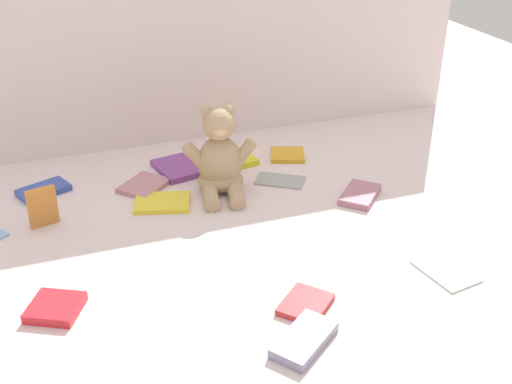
# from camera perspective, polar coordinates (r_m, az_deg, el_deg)

# --- Properties ---
(ground_plane) EXTENTS (3.20, 3.20, 0.00)m
(ground_plane) POSITION_cam_1_polar(r_m,az_deg,el_deg) (1.53, -1.00, -1.59)
(ground_plane) COLOR silver
(backdrop_drape) EXTENTS (1.67, 0.03, 0.63)m
(backdrop_drape) POSITION_cam_1_polar(r_m,az_deg,el_deg) (1.83, -5.92, 13.99)
(backdrop_drape) COLOR silver
(backdrop_drape) RESTS_ON ground_plane
(teddy_bear) EXTENTS (0.19, 0.18, 0.23)m
(teddy_bear) POSITION_cam_1_polar(r_m,az_deg,el_deg) (1.58, -3.24, 2.87)
(teddy_bear) COLOR tan
(teddy_bear) RESTS_ON ground_plane
(book_case_0) EXTENTS (0.14, 0.13, 0.01)m
(book_case_0) POSITION_cam_1_polar(r_m,az_deg,el_deg) (1.66, 2.17, 1.11)
(book_case_0) COLOR gray
(book_case_0) RESTS_ON ground_plane
(book_case_1) EXTENTS (0.12, 0.15, 0.02)m
(book_case_1) POSITION_cam_1_polar(r_m,az_deg,el_deg) (1.72, -7.09, 2.13)
(book_case_1) COLOR #7E3E8E
(book_case_1) RESTS_ON ground_plane
(book_case_2) EXTENTS (0.13, 0.13, 0.01)m
(book_case_2) POSITION_cam_1_polar(r_m,az_deg,el_deg) (1.22, 4.46, -10.01)
(book_case_2) COLOR red
(book_case_2) RESTS_ON ground_plane
(book_case_3) EXTENTS (0.12, 0.12, 0.02)m
(book_case_3) POSITION_cam_1_polar(r_m,az_deg,el_deg) (1.26, -17.55, -9.85)
(book_case_3) COLOR red
(book_case_3) RESTS_ON ground_plane
(book_case_4) EXTENTS (0.15, 0.13, 0.01)m
(book_case_4) POSITION_cam_1_polar(r_m,az_deg,el_deg) (1.56, -8.41, -0.95)
(book_case_4) COLOR yellow
(book_case_4) RESTS_ON ground_plane
(book_case_5) EXTENTS (0.12, 0.12, 0.01)m
(book_case_5) POSITION_cam_1_polar(r_m,az_deg,el_deg) (1.79, 2.82, 3.34)
(book_case_5) COLOR gold
(book_case_5) RESTS_ON ground_plane
(book_case_6) EXTENTS (0.15, 0.15, 0.01)m
(book_case_6) POSITION_cam_1_polar(r_m,az_deg,el_deg) (1.65, -9.99, 0.57)
(book_case_6) COLOR #B37581
(book_case_6) RESTS_ON ground_plane
(book_case_7) EXTENTS (0.14, 0.12, 0.02)m
(book_case_7) POSITION_cam_1_polar(r_m,az_deg,el_deg) (1.75, -2.27, 2.81)
(book_case_7) COLOR yellow
(book_case_7) RESTS_ON ground_plane
(book_case_8) EXTENTS (0.07, 0.03, 0.10)m
(book_case_8) POSITION_cam_1_polar(r_m,az_deg,el_deg) (1.52, -18.59, -1.27)
(book_case_8) COLOR orange
(book_case_8) RESTS_ON ground_plane
(book_case_9) EXTENTS (0.14, 0.11, 0.02)m
(book_case_9) POSITION_cam_1_polar(r_m,az_deg,el_deg) (1.68, -18.51, 0.15)
(book_case_9) COLOR #324BA7
(book_case_9) RESTS_ON ground_plane
(book_case_10) EXTENTS (0.10, 0.13, 0.01)m
(book_case_10) POSITION_cam_1_polar(r_m,az_deg,el_deg) (1.36, 16.66, -6.73)
(book_case_10) COLOR white
(book_case_10) RESTS_ON ground_plane
(book_case_12) EXTENTS (0.14, 0.14, 0.02)m
(book_case_12) POSITION_cam_1_polar(r_m,az_deg,el_deg) (1.59, 9.29, -0.24)
(book_case_12) COLOR #AB6D80
(book_case_12) RESTS_ON ground_plane
(book_case_13) EXTENTS (0.15, 0.13, 0.02)m
(book_case_13) POSITION_cam_1_polar(r_m,az_deg,el_deg) (1.14, 4.34, -13.06)
(book_case_13) COLOR #8F8AAB
(book_case_13) RESTS_ON ground_plane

